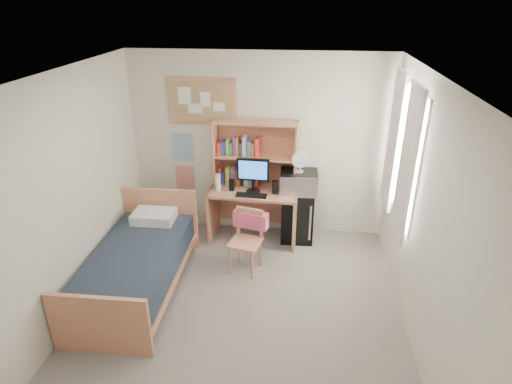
# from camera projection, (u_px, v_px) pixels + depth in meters

# --- Properties ---
(floor) EXTENTS (3.60, 4.20, 0.02)m
(floor) POSITION_uv_depth(u_px,v_px,m) (239.00, 322.00, 4.68)
(floor) COLOR gray
(floor) RESTS_ON ground
(ceiling) EXTENTS (3.60, 4.20, 0.02)m
(ceiling) POSITION_uv_depth(u_px,v_px,m) (233.00, 80.00, 3.57)
(ceiling) COLOR white
(ceiling) RESTS_ON wall_back
(wall_back) EXTENTS (3.60, 0.04, 2.60)m
(wall_back) POSITION_uv_depth(u_px,v_px,m) (259.00, 146.00, 6.01)
(wall_back) COLOR silver
(wall_back) RESTS_ON floor
(wall_left) EXTENTS (0.04, 4.20, 2.60)m
(wall_left) POSITION_uv_depth(u_px,v_px,m) (60.00, 207.00, 4.30)
(wall_left) COLOR silver
(wall_left) RESTS_ON floor
(wall_right) EXTENTS (0.04, 4.20, 2.60)m
(wall_right) POSITION_uv_depth(u_px,v_px,m) (429.00, 227.00, 3.94)
(wall_right) COLOR silver
(wall_right) RESTS_ON floor
(window_unit) EXTENTS (0.10, 1.40, 1.70)m
(window_unit) POSITION_uv_depth(u_px,v_px,m) (402.00, 152.00, 4.90)
(window_unit) COLOR white
(window_unit) RESTS_ON wall_right
(curtain_left) EXTENTS (0.04, 0.55, 1.70)m
(curtain_left) POSITION_uv_depth(u_px,v_px,m) (407.00, 165.00, 4.55)
(curtain_left) COLOR white
(curtain_left) RESTS_ON wall_right
(curtain_right) EXTENTS (0.04, 0.55, 1.70)m
(curtain_right) POSITION_uv_depth(u_px,v_px,m) (393.00, 141.00, 5.27)
(curtain_right) COLOR white
(curtain_right) RESTS_ON wall_right
(bulletin_board) EXTENTS (0.94, 0.03, 0.64)m
(bulletin_board) POSITION_uv_depth(u_px,v_px,m) (202.00, 101.00, 5.82)
(bulletin_board) COLOR tan
(bulletin_board) RESTS_ON wall_back
(poster_wave) EXTENTS (0.30, 0.01, 0.42)m
(poster_wave) POSITION_uv_depth(u_px,v_px,m) (183.00, 147.00, 6.14)
(poster_wave) COLOR #2A63A9
(poster_wave) RESTS_ON wall_back
(poster_japan) EXTENTS (0.28, 0.01, 0.36)m
(poster_japan) POSITION_uv_depth(u_px,v_px,m) (185.00, 177.00, 6.34)
(poster_japan) COLOR red
(poster_japan) RESTS_ON wall_back
(desk) EXTENTS (1.27, 0.68, 0.77)m
(desk) POSITION_uv_depth(u_px,v_px,m) (254.00, 214.00, 6.11)
(desk) COLOR tan
(desk) RESTS_ON floor
(desk_chair) EXTENTS (0.49, 0.49, 0.81)m
(desk_chair) POSITION_uv_depth(u_px,v_px,m) (245.00, 242.00, 5.39)
(desk_chair) COLOR tan
(desk_chair) RESTS_ON floor
(mini_fridge) EXTENTS (0.46, 0.46, 0.76)m
(mini_fridge) POSITION_uv_depth(u_px,v_px,m) (297.00, 215.00, 6.11)
(mini_fridge) COLOR black
(mini_fridge) RESTS_ON floor
(bed) EXTENTS (0.99, 1.96, 0.54)m
(bed) POSITION_uv_depth(u_px,v_px,m) (137.00, 271.00, 5.07)
(bed) COLOR #1B2532
(bed) RESTS_ON floor
(hutch) EXTENTS (1.16, 0.35, 0.94)m
(hutch) POSITION_uv_depth(u_px,v_px,m) (256.00, 154.00, 5.88)
(hutch) COLOR tan
(hutch) RESTS_ON desk
(monitor) EXTENTS (0.44, 0.06, 0.47)m
(monitor) POSITION_uv_depth(u_px,v_px,m) (253.00, 176.00, 5.79)
(monitor) COLOR black
(monitor) RESTS_ON desk
(keyboard) EXTENTS (0.43, 0.16, 0.02)m
(keyboard) POSITION_uv_depth(u_px,v_px,m) (251.00, 195.00, 5.76)
(keyboard) COLOR black
(keyboard) RESTS_ON desk
(speaker_left) EXTENTS (0.07, 0.07, 0.16)m
(speaker_left) POSITION_uv_depth(u_px,v_px,m) (232.00, 185.00, 5.90)
(speaker_left) COLOR black
(speaker_left) RESTS_ON desk
(speaker_right) EXTENTS (0.08, 0.08, 0.18)m
(speaker_right) POSITION_uv_depth(u_px,v_px,m) (275.00, 187.00, 5.81)
(speaker_right) COLOR black
(speaker_right) RESTS_ON desk
(water_bottle) EXTENTS (0.08, 0.08, 0.25)m
(water_bottle) POSITION_uv_depth(u_px,v_px,m) (218.00, 182.00, 5.87)
(water_bottle) COLOR white
(water_bottle) RESTS_ON desk
(hoodie) EXTENTS (0.47, 0.24, 0.21)m
(hoodie) POSITION_uv_depth(u_px,v_px,m) (251.00, 220.00, 5.46)
(hoodie) COLOR #DC5376
(hoodie) RESTS_ON desk_chair
(microwave) EXTENTS (0.51, 0.39, 0.29)m
(microwave) POSITION_uv_depth(u_px,v_px,m) (299.00, 182.00, 5.87)
(microwave) COLOR #B7B6BB
(microwave) RESTS_ON mini_fridge
(desk_fan) EXTENTS (0.22, 0.22, 0.27)m
(desk_fan) POSITION_uv_depth(u_px,v_px,m) (300.00, 162.00, 5.75)
(desk_fan) COLOR white
(desk_fan) RESTS_ON microwave
(pillow) EXTENTS (0.54, 0.38, 0.13)m
(pillow) POSITION_uv_depth(u_px,v_px,m) (154.00, 216.00, 5.60)
(pillow) COLOR white
(pillow) RESTS_ON bed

